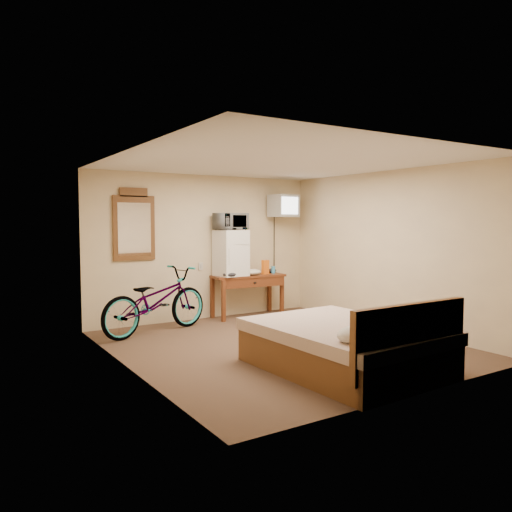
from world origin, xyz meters
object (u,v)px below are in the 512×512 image
object	(u,v)px
blue_cup	(273,270)
microwave	(231,222)
desk	(249,282)
crt_television	(283,206)
mini_fridge	(231,253)
wall_mirror	(134,225)
bicycle	(156,301)
bed	(348,346)

from	to	relation	value
blue_cup	microwave	bearing A→B (deg)	176.66
desk	crt_television	distance (m)	1.56
mini_fridge	crt_television	distance (m)	1.39
mini_fridge	crt_television	xyz separation A→B (m)	(1.11, -0.03, 0.84)
wall_mirror	bicycle	distance (m)	1.31
bicycle	mini_fridge	bearing A→B (deg)	-91.70
crt_television	bed	xyz separation A→B (m)	(-1.52, -3.39, -1.69)
mini_fridge	wall_mirror	xyz separation A→B (m)	(-1.65, 0.22, 0.49)
blue_cup	bicycle	xyz separation A→B (m)	(-2.42, -0.36, -0.32)
microwave	crt_television	size ratio (longest dim) A/B	0.90
crt_television	blue_cup	bearing A→B (deg)	-174.25
desk	bed	world-z (taller)	bed
mini_fridge	bicycle	bearing A→B (deg)	-165.07
crt_television	wall_mirror	bearing A→B (deg)	174.80
bed	wall_mirror	bearing A→B (deg)	108.75
wall_mirror	crt_television	bearing A→B (deg)	-5.20
crt_television	wall_mirror	distance (m)	2.79
mini_fridge	crt_television	world-z (taller)	crt_television
microwave	wall_mirror	distance (m)	1.67
mini_fridge	crt_television	bearing A→B (deg)	-1.35
desk	wall_mirror	world-z (taller)	wall_mirror
crt_television	desk	bearing A→B (deg)	-178.46
microwave	bicycle	xyz separation A→B (m)	(-1.55, -0.41, -1.20)
mini_fridge	microwave	xyz separation A→B (m)	(0.00, 0.00, 0.55)
wall_mirror	microwave	bearing A→B (deg)	-7.76
mini_fridge	bicycle	world-z (taller)	mini_fridge
mini_fridge	bed	bearing A→B (deg)	-96.90
desk	bicycle	world-z (taller)	bicycle
microwave	crt_television	bearing A→B (deg)	-12.07
mini_fridge	microwave	size ratio (longest dim) A/B	1.49
mini_fridge	wall_mirror	size ratio (longest dim) A/B	0.69
bed	bicycle	bearing A→B (deg)	110.72
desk	bed	distance (m)	3.47
desk	blue_cup	distance (m)	0.56
microwave	wall_mirror	xyz separation A→B (m)	(-1.65, 0.22, -0.06)
microwave	blue_cup	bearing A→B (deg)	-14.06
wall_mirror	bicycle	bearing A→B (deg)	-81.10
desk	crt_television	world-z (taller)	crt_television
bicycle	desk	bearing A→B (deg)	-95.65
mini_fridge	wall_mirror	distance (m)	1.74
desk	bicycle	bearing A→B (deg)	-169.02
bicycle	blue_cup	bearing A→B (deg)	-98.09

